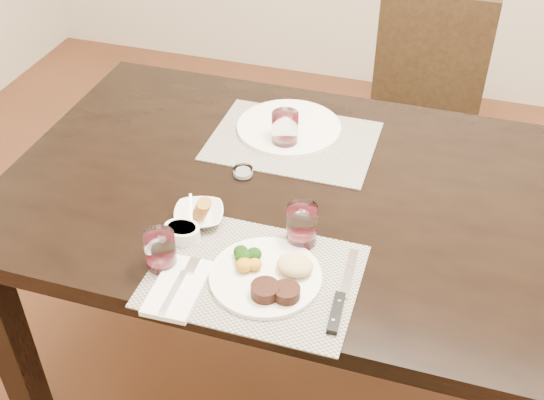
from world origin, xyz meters
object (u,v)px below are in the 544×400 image
(dinner_plate, at_px, (270,276))
(wine_glass_near, at_px, (302,227))
(steak_knife, at_px, (339,303))
(chair_far, at_px, (422,107))
(far_plate, at_px, (289,127))
(cracker_bowl, at_px, (199,215))

(dinner_plate, xyz_separation_m, wine_glass_near, (0.03, 0.14, 0.03))
(steak_knife, bearing_deg, chair_far, 85.04)
(dinner_plate, relative_size, far_plate, 0.83)
(chair_far, xyz_separation_m, far_plate, (-0.33, -0.68, 0.26))
(far_plate, bearing_deg, steak_knife, -64.98)
(chair_far, distance_m, steak_knife, 1.34)
(cracker_bowl, bearing_deg, wine_glass_near, -0.00)
(dinner_plate, bearing_deg, wine_glass_near, 101.76)
(steak_knife, xyz_separation_m, far_plate, (-0.29, 0.63, 0.00))
(steak_knife, bearing_deg, dinner_plate, 167.55)
(steak_knife, relative_size, far_plate, 0.87)
(chair_far, height_order, cracker_bowl, chair_far)
(chair_far, xyz_separation_m, dinner_plate, (-0.20, -1.29, 0.26))
(wine_glass_near, distance_m, far_plate, 0.49)
(chair_far, distance_m, far_plate, 0.80)
(steak_knife, bearing_deg, wine_glass_near, 124.12)
(chair_far, xyz_separation_m, steak_knife, (-0.04, -1.31, 0.26))
(wine_glass_near, bearing_deg, dinner_plate, -102.05)
(dinner_plate, height_order, wine_glass_near, wine_glass_near)
(wine_glass_near, height_order, far_plate, wine_glass_near)
(steak_knife, distance_m, cracker_bowl, 0.42)
(cracker_bowl, distance_m, wine_glass_near, 0.26)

